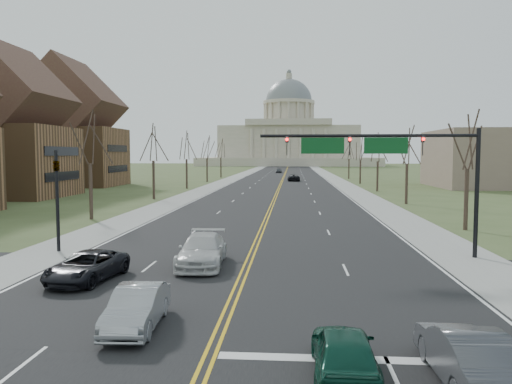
% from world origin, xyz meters
% --- Properties ---
extents(ground, '(600.00, 600.00, 0.00)m').
position_xyz_m(ground, '(0.00, 0.00, 0.00)').
color(ground, '#404F27').
rests_on(ground, ground).
extents(road, '(20.00, 380.00, 0.01)m').
position_xyz_m(road, '(0.00, 110.00, 0.01)').
color(road, black).
rests_on(road, ground).
extents(cross_road, '(120.00, 14.00, 0.01)m').
position_xyz_m(cross_road, '(0.00, 6.00, 0.01)').
color(cross_road, black).
rests_on(cross_road, ground).
extents(sidewalk_left, '(4.00, 380.00, 0.03)m').
position_xyz_m(sidewalk_left, '(-12.00, 110.00, 0.01)').
color(sidewalk_left, gray).
rests_on(sidewalk_left, ground).
extents(sidewalk_right, '(4.00, 380.00, 0.03)m').
position_xyz_m(sidewalk_right, '(12.00, 110.00, 0.01)').
color(sidewalk_right, gray).
rests_on(sidewalk_right, ground).
extents(center_line, '(0.42, 380.00, 0.01)m').
position_xyz_m(center_line, '(0.00, 110.00, 0.01)').
color(center_line, gold).
rests_on(center_line, road).
extents(edge_line_left, '(0.15, 380.00, 0.01)m').
position_xyz_m(edge_line_left, '(-9.80, 110.00, 0.01)').
color(edge_line_left, silver).
rests_on(edge_line_left, road).
extents(edge_line_right, '(0.15, 380.00, 0.01)m').
position_xyz_m(edge_line_right, '(9.80, 110.00, 0.01)').
color(edge_line_right, silver).
rests_on(edge_line_right, road).
extents(stop_bar, '(9.50, 0.50, 0.01)m').
position_xyz_m(stop_bar, '(5.00, -1.00, 0.01)').
color(stop_bar, silver).
rests_on(stop_bar, road).
extents(capitol, '(90.00, 60.00, 50.00)m').
position_xyz_m(capitol, '(0.00, 249.91, 14.20)').
color(capitol, beige).
rests_on(capitol, ground).
extents(signal_mast, '(12.12, 0.44, 7.20)m').
position_xyz_m(signal_mast, '(7.45, 13.50, 5.76)').
color(signal_mast, black).
rests_on(signal_mast, ground).
extents(signal_left, '(0.32, 0.36, 6.00)m').
position_xyz_m(signal_left, '(-11.50, 13.50, 3.71)').
color(signal_left, black).
rests_on(signal_left, ground).
extents(tree_r_0, '(3.74, 3.74, 8.50)m').
position_xyz_m(tree_r_0, '(15.50, 24.00, 6.55)').
color(tree_r_0, '#362820').
rests_on(tree_r_0, ground).
extents(tree_l_0, '(3.96, 3.96, 9.00)m').
position_xyz_m(tree_l_0, '(-15.50, 28.00, 6.94)').
color(tree_l_0, '#362820').
rests_on(tree_l_0, ground).
extents(tree_r_1, '(3.74, 3.74, 8.50)m').
position_xyz_m(tree_r_1, '(15.50, 44.00, 6.55)').
color(tree_r_1, '#362820').
rests_on(tree_r_1, ground).
extents(tree_l_1, '(3.96, 3.96, 9.00)m').
position_xyz_m(tree_l_1, '(-15.50, 48.00, 6.94)').
color(tree_l_1, '#362820').
rests_on(tree_l_1, ground).
extents(tree_r_2, '(3.74, 3.74, 8.50)m').
position_xyz_m(tree_r_2, '(15.50, 64.00, 6.55)').
color(tree_r_2, '#362820').
rests_on(tree_r_2, ground).
extents(tree_l_2, '(3.96, 3.96, 9.00)m').
position_xyz_m(tree_l_2, '(-15.50, 68.00, 6.94)').
color(tree_l_2, '#362820').
rests_on(tree_l_2, ground).
extents(tree_r_3, '(3.74, 3.74, 8.50)m').
position_xyz_m(tree_r_3, '(15.50, 84.00, 6.55)').
color(tree_r_3, '#362820').
rests_on(tree_r_3, ground).
extents(tree_l_3, '(3.96, 3.96, 9.00)m').
position_xyz_m(tree_l_3, '(-15.50, 88.00, 6.94)').
color(tree_l_3, '#362820').
rests_on(tree_l_3, ground).
extents(tree_r_4, '(3.74, 3.74, 8.50)m').
position_xyz_m(tree_r_4, '(15.50, 104.00, 6.55)').
color(tree_r_4, '#362820').
rests_on(tree_r_4, ground).
extents(tree_l_4, '(3.96, 3.96, 9.00)m').
position_xyz_m(tree_l_4, '(-15.50, 108.00, 6.94)').
color(tree_l_4, '#362820').
rests_on(tree_l_4, ground).
extents(bldg_left_mid, '(15.10, 14.28, 20.75)m').
position_xyz_m(bldg_left_mid, '(-36.00, 50.00, 8.54)').
color(bldg_left_mid, brown).
rests_on(bldg_left_mid, ground).
extents(bldg_left_far, '(17.10, 14.28, 23.25)m').
position_xyz_m(bldg_left_far, '(-38.00, 74.00, 9.54)').
color(bldg_left_far, brown).
rests_on(bldg_left_far, ground).
extents(bldg_right_mass, '(25.00, 20.00, 10.00)m').
position_xyz_m(bldg_right_mass, '(40.00, 76.00, 5.00)').
color(bldg_right_mass, '#7C6658').
rests_on(bldg_right_mass, ground).
extents(car_nb_inner_lead, '(1.68, 4.07, 1.38)m').
position_xyz_m(car_nb_inner_lead, '(3.69, -2.19, 0.70)').
color(car_nb_inner_lead, '#0E3E2F').
rests_on(car_nb_inner_lead, road).
extents(car_nb_outer_lead, '(1.65, 4.47, 1.46)m').
position_xyz_m(car_nb_outer_lead, '(6.75, -2.22, 0.74)').
color(car_nb_outer_lead, '#424348').
rests_on(car_nb_outer_lead, road).
extents(car_sb_inner_lead, '(1.67, 4.23, 1.37)m').
position_xyz_m(car_sb_inner_lead, '(-2.79, 1.05, 0.70)').
color(car_sb_inner_lead, '#94979B').
rests_on(car_sb_inner_lead, road).
extents(car_sb_outer_lead, '(2.84, 5.03, 1.33)m').
position_xyz_m(car_sb_outer_lead, '(-6.99, 6.94, 0.68)').
color(car_sb_outer_lead, black).
rests_on(car_sb_outer_lead, road).
extents(car_sb_inner_second, '(2.51, 5.62, 1.60)m').
position_xyz_m(car_sb_inner_second, '(-2.31, 10.39, 0.81)').
color(car_sb_inner_second, silver).
rests_on(car_sb_inner_second, road).
extents(car_far_nb, '(2.75, 5.42, 1.47)m').
position_xyz_m(car_far_nb, '(2.49, 92.64, 0.75)').
color(car_far_nb, black).
rests_on(car_far_nb, road).
extents(car_far_sb, '(1.81, 4.33, 1.46)m').
position_xyz_m(car_far_sb, '(-2.04, 139.65, 0.74)').
color(car_far_sb, '#575A5F').
rests_on(car_far_sb, road).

